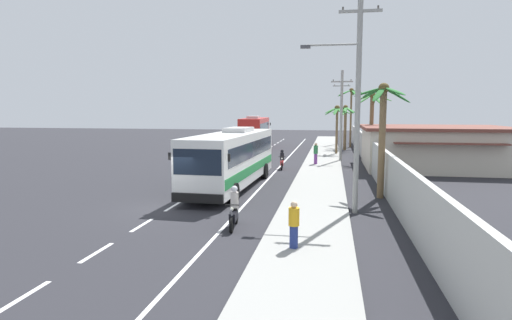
% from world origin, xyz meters
% --- Properties ---
extents(ground_plane, '(160.00, 160.00, 0.00)m').
position_xyz_m(ground_plane, '(0.00, 0.00, 0.00)').
color(ground_plane, '#28282D').
extents(sidewalk_kerb, '(3.20, 90.00, 0.14)m').
position_xyz_m(sidewalk_kerb, '(6.80, 10.00, 0.07)').
color(sidewalk_kerb, '#999993').
rests_on(sidewalk_kerb, ground).
extents(lane_markings, '(3.52, 71.00, 0.01)m').
position_xyz_m(lane_markings, '(2.00, 14.60, 0.00)').
color(lane_markings, white).
rests_on(lane_markings, ground).
extents(boundary_wall, '(0.24, 60.00, 2.41)m').
position_xyz_m(boundary_wall, '(10.60, 14.00, 1.20)').
color(boundary_wall, '#B2B2AD').
rests_on(boundary_wall, ground).
extents(coach_bus_foreground, '(3.33, 12.46, 3.58)m').
position_xyz_m(coach_bus_foreground, '(1.68, 6.02, 1.86)').
color(coach_bus_foreground, white).
rests_on(coach_bus_foreground, ground).
extents(coach_bus_far_lane, '(3.39, 11.62, 3.95)m').
position_xyz_m(coach_bus_far_lane, '(-1.82, 32.78, 2.05)').
color(coach_bus_far_lane, red).
rests_on(coach_bus_far_lane, ground).
extents(motorcycle_beside_bus, '(0.56, 1.96, 1.54)m').
position_xyz_m(motorcycle_beside_bus, '(3.71, 14.48, 0.63)').
color(motorcycle_beside_bus, black).
rests_on(motorcycle_beside_bus, ground).
extents(motorcycle_trailing, '(0.56, 1.96, 1.67)m').
position_xyz_m(motorcycle_trailing, '(3.79, -2.65, 0.68)').
color(motorcycle_trailing, black).
rests_on(motorcycle_trailing, ground).
extents(pedestrian_near_kerb, '(0.36, 0.36, 1.78)m').
position_xyz_m(pedestrian_near_kerb, '(6.27, 17.00, 1.08)').
color(pedestrian_near_kerb, '#75388E').
rests_on(pedestrian_near_kerb, sidewalk_kerb).
extents(pedestrian_midwalk, '(0.36, 0.36, 1.58)m').
position_xyz_m(pedestrian_midwalk, '(6.41, -5.16, 0.96)').
color(pedestrian_midwalk, navy).
rests_on(pedestrian_midwalk, sidewalk_kerb).
extents(utility_pole_nearest, '(3.50, 0.24, 10.24)m').
position_xyz_m(utility_pole_nearest, '(8.60, 0.70, 5.42)').
color(utility_pole_nearest, '#9E9E99').
rests_on(utility_pole_nearest, ground).
extents(utility_pole_mid, '(1.93, 0.24, 8.18)m').
position_xyz_m(utility_pole_mid, '(8.38, 20.16, 4.28)').
color(utility_pole_mid, '#9E9E99').
rests_on(utility_pole_mid, ground).
extents(utility_pole_far, '(2.29, 0.24, 9.47)m').
position_xyz_m(utility_pole_far, '(8.72, 39.62, 4.92)').
color(utility_pole_far, '#9E9E99').
rests_on(utility_pole_far, ground).
extents(palm_nearest, '(3.30, 3.46, 5.26)m').
position_xyz_m(palm_nearest, '(9.09, 31.55, 3.77)').
color(palm_nearest, brown).
rests_on(palm_nearest, ground).
extents(palm_second, '(3.14, 3.03, 6.27)m').
position_xyz_m(palm_second, '(11.00, 19.81, 4.19)').
color(palm_second, brown).
rests_on(palm_second, ground).
extents(palm_third, '(2.94, 2.64, 6.09)m').
position_xyz_m(palm_third, '(10.19, 4.32, 4.12)').
color(palm_third, brown).
rests_on(palm_third, ground).
extents(palm_fourth, '(3.85, 3.98, 7.38)m').
position_xyz_m(palm_fourth, '(9.86, 35.45, 5.57)').
color(palm_fourth, brown).
rests_on(palm_fourth, ground).
extents(palm_farthest, '(2.84, 3.00, 5.17)m').
position_xyz_m(palm_farthest, '(8.07, 26.13, 3.99)').
color(palm_farthest, brown).
rests_on(palm_farthest, ground).
extents(roadside_building, '(11.34, 9.70, 3.38)m').
position_xyz_m(roadside_building, '(15.67, 16.99, 1.70)').
color(roadside_building, beige).
rests_on(roadside_building, ground).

